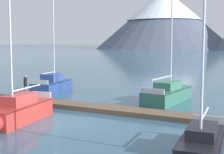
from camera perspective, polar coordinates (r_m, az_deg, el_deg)
The scene contains 8 objects.
ground_plane at distance 18.92m, azimuth -9.18°, elevation -7.71°, with size 700.00×700.00×0.00m, color #335B75.
mountain_west_summit at distance 209.98m, azimuth 8.79°, elevation 9.94°, with size 82.54×82.54×35.64m.
dock at distance 22.06m, azimuth -2.60°, elevation -5.28°, with size 20.37×2.20×0.30m.
sailboat_nearest_berth at distance 31.42m, azimuth -9.69°, elevation -1.10°, with size 2.94×6.16×9.13m.
sailboat_second_berth at distance 19.09m, azimuth -16.08°, elevation -5.80°, with size 2.64×6.26×6.86m.
sailboat_mid_dock_port at distance 25.81m, azimuth 9.86°, elevation -2.63°, with size 2.06×7.00×8.93m.
sailboat_mid_dock_starboard at distance 13.64m, azimuth 14.79°, elevation -11.13°, with size 2.24×5.82×7.53m.
person_on_dock at distance 25.96m, azimuth -14.44°, elevation -1.25°, with size 0.41×0.48×1.69m.
Camera 1 is at (11.63, -14.23, 4.47)m, focal length 54.06 mm.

